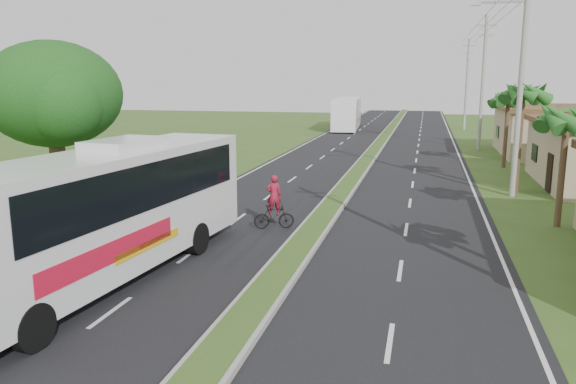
# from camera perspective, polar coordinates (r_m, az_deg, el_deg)

# --- Properties ---
(ground) EXTENTS (180.00, 180.00, 0.00)m
(ground) POSITION_cam_1_polar(r_m,az_deg,el_deg) (13.85, -4.73, -13.52)
(ground) COLOR #37511D
(ground) RESTS_ON ground
(road_asphalt) EXTENTS (14.00, 160.00, 0.02)m
(road_asphalt) POSITION_cam_1_polar(r_m,az_deg,el_deg) (32.68, 6.40, 1.01)
(road_asphalt) COLOR black
(road_asphalt) RESTS_ON ground
(median_strip) EXTENTS (1.20, 160.00, 0.18)m
(median_strip) POSITION_cam_1_polar(r_m,az_deg,el_deg) (32.66, 6.41, 1.17)
(median_strip) COLOR gray
(median_strip) RESTS_ON ground
(lane_edge_left) EXTENTS (0.12, 160.00, 0.01)m
(lane_edge_left) POSITION_cam_1_polar(r_m,az_deg,el_deg) (34.17, -4.81, 1.47)
(lane_edge_left) COLOR silver
(lane_edge_left) RESTS_ON ground
(lane_edge_right) EXTENTS (0.12, 160.00, 0.01)m
(lane_edge_right) POSITION_cam_1_polar(r_m,az_deg,el_deg) (32.54, 18.18, 0.45)
(lane_edge_right) COLOR silver
(lane_edge_right) RESTS_ON ground
(shop_far) EXTENTS (8.60, 11.60, 3.82)m
(shop_far) POSITION_cam_1_polar(r_m,az_deg,el_deg) (49.08, 25.53, 5.67)
(shop_far) COLOR tan
(shop_far) RESTS_ON ground
(palm_verge_b) EXTENTS (2.40, 2.40, 5.05)m
(palm_verge_b) POSITION_cam_1_polar(r_m,az_deg,el_deg) (24.54, 26.50, 6.74)
(palm_verge_b) COLOR #473321
(palm_verge_b) RESTS_ON ground
(palm_verge_c) EXTENTS (2.40, 2.40, 5.85)m
(palm_verge_c) POSITION_cam_1_polar(r_m,az_deg,el_deg) (31.28, 22.78, 9.18)
(palm_verge_c) COLOR #473321
(palm_verge_c) RESTS_ON ground
(palm_verge_d) EXTENTS (2.40, 2.40, 5.25)m
(palm_verge_d) POSITION_cam_1_polar(r_m,az_deg,el_deg) (40.27, 21.49, 8.74)
(palm_verge_d) COLOR #473321
(palm_verge_d) RESTS_ON ground
(shade_tree) EXTENTS (6.30, 6.00, 7.54)m
(shade_tree) POSITION_cam_1_polar(r_m,az_deg,el_deg) (27.25, -22.93, 8.79)
(shade_tree) COLOR #473321
(shade_tree) RESTS_ON ground
(utility_pole_b) EXTENTS (3.20, 0.28, 12.00)m
(utility_pole_b) POSITION_cam_1_polar(r_m,az_deg,el_deg) (30.23, 22.61, 11.31)
(utility_pole_b) COLOR gray
(utility_pole_b) RESTS_ON ground
(utility_pole_c) EXTENTS (1.60, 0.28, 11.00)m
(utility_pole_c) POSITION_cam_1_polar(r_m,az_deg,el_deg) (50.10, 19.18, 10.53)
(utility_pole_c) COLOR gray
(utility_pole_c) RESTS_ON ground
(utility_pole_d) EXTENTS (1.60, 0.28, 10.50)m
(utility_pole_d) POSITION_cam_1_polar(r_m,az_deg,el_deg) (70.05, 17.69, 10.46)
(utility_pole_d) COLOR gray
(utility_pole_d) RESTS_ON ground
(coach_bus_main) EXTENTS (3.91, 12.83, 4.08)m
(coach_bus_main) POSITION_cam_1_polar(r_m,az_deg,el_deg) (16.81, -18.37, -1.51)
(coach_bus_main) COLOR silver
(coach_bus_main) RESTS_ON ground
(coach_bus_far) EXTENTS (3.65, 12.84, 3.69)m
(coach_bus_far) POSITION_cam_1_polar(r_m,az_deg,el_deg) (68.48, 6.02, 8.12)
(coach_bus_far) COLOR white
(coach_bus_far) RESTS_ON ground
(motorcyclist) EXTENTS (1.65, 0.97, 2.17)m
(motorcyclist) POSITION_cam_1_polar(r_m,az_deg,el_deg) (22.18, -1.43, -1.78)
(motorcyclist) COLOR black
(motorcyclist) RESTS_ON ground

